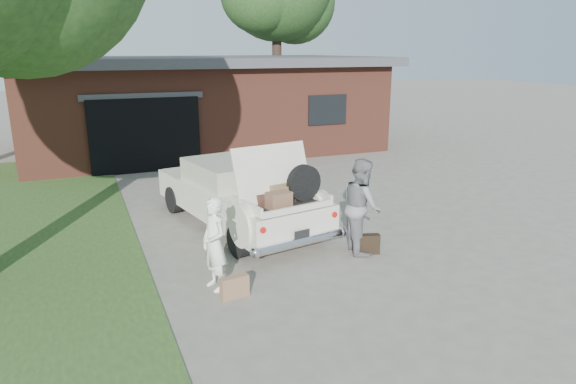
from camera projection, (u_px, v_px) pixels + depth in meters
name	position (u px, v px, depth m)	size (l,w,h in m)	color
ground	(301.00, 261.00, 8.91)	(90.00, 90.00, 0.00)	gray
house	(200.00, 102.00, 19.03)	(12.80, 7.80, 3.30)	brown
sedan	(238.00, 194.00, 10.57)	(2.64, 4.92, 1.89)	beige
woman_left	(214.00, 244.00, 7.72)	(0.53, 0.35, 1.45)	white
woman_right	(362.00, 206.00, 9.18)	(0.83, 0.65, 1.72)	gray
suitcase_left	(235.00, 287.00, 7.58)	(0.43, 0.14, 0.33)	#966A4C
suitcase_right	(366.00, 244.00, 9.21)	(0.47, 0.15, 0.36)	black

